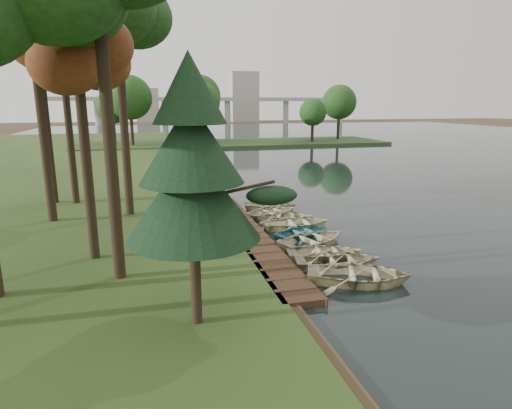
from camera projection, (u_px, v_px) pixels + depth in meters
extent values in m
plane|color=#3D2F1D|center=(279.00, 236.00, 22.09)|extent=(300.00, 300.00, 0.00)
cube|color=black|center=(480.00, 164.00, 48.20)|extent=(130.00, 200.00, 0.05)
cube|color=#372315|center=(249.00, 235.00, 21.67)|extent=(1.60, 16.00, 0.30)
cube|color=#293F1C|center=(235.00, 143.00, 71.10)|extent=(50.00, 14.00, 0.45)
cylinder|color=black|center=(84.00, 129.00, 64.84)|extent=(0.50, 0.50, 4.80)
sphere|color=#1F4517|center=(82.00, 105.00, 64.01)|extent=(5.60, 5.60, 5.60)
cylinder|color=black|center=(130.00, 129.00, 66.46)|extent=(0.50, 0.50, 4.80)
sphere|color=#1F4517|center=(128.00, 105.00, 65.63)|extent=(5.60, 5.60, 5.60)
cylinder|color=black|center=(173.00, 128.00, 68.07)|extent=(0.50, 0.50, 4.80)
sphere|color=#1F4517|center=(172.00, 105.00, 67.24)|extent=(5.60, 5.60, 5.60)
cylinder|color=black|center=(215.00, 127.00, 69.69)|extent=(0.50, 0.50, 4.80)
sphere|color=#1F4517|center=(214.00, 105.00, 68.86)|extent=(5.60, 5.60, 5.60)
cylinder|color=black|center=(254.00, 127.00, 71.30)|extent=(0.50, 0.50, 4.80)
sphere|color=#1F4517|center=(254.00, 105.00, 70.47)|extent=(5.60, 5.60, 5.60)
cylinder|color=black|center=(292.00, 126.00, 72.92)|extent=(0.50, 0.50, 4.80)
sphere|color=#1F4517|center=(293.00, 105.00, 72.09)|extent=(5.60, 5.60, 5.60)
cylinder|color=black|center=(328.00, 126.00, 74.53)|extent=(0.50, 0.50, 4.80)
sphere|color=#1F4517|center=(329.00, 105.00, 73.70)|extent=(5.60, 5.60, 5.60)
cube|color=#A5A5A0|center=(196.00, 99.00, 135.76)|extent=(90.00, 4.00, 1.20)
cylinder|color=#A5A5A0|center=(98.00, 112.00, 129.41)|extent=(1.80, 1.80, 8.00)
cylinder|color=#A5A5A0|center=(165.00, 112.00, 134.26)|extent=(1.80, 1.80, 8.00)
cylinder|color=#A5A5A0|center=(227.00, 112.00, 139.11)|extent=(1.80, 1.80, 8.00)
cylinder|color=#A5A5A0|center=(286.00, 112.00, 143.95)|extent=(1.80, 1.80, 8.00)
cylinder|color=#A5A5A0|center=(340.00, 111.00, 148.80)|extent=(1.80, 1.80, 8.00)
cube|color=#A5A5A0|center=(244.00, 97.00, 159.22)|extent=(10.00, 8.00, 18.00)
cube|color=#A5A5A0|center=(147.00, 105.00, 156.15)|extent=(8.00, 8.00, 12.00)
imported|color=#C6BC8F|center=(359.00, 273.00, 16.11)|extent=(4.68, 4.04, 0.81)
imported|color=#C6BC8F|center=(338.00, 259.00, 17.67)|extent=(3.95, 3.11, 0.74)
imported|color=#C6BC8F|center=(325.00, 251.00, 18.69)|extent=(3.64, 2.84, 0.69)
imported|color=#C6BC8F|center=(313.00, 238.00, 20.36)|extent=(4.40, 3.79, 0.77)
imported|color=teal|center=(304.00, 231.00, 21.59)|extent=(3.66, 3.05, 0.65)
imported|color=#C6BC8F|center=(296.00, 222.00, 23.15)|extent=(3.79, 2.81, 0.76)
imported|color=#C6BC8F|center=(283.00, 215.00, 24.69)|extent=(4.10, 3.61, 0.71)
imported|color=#C6BC8F|center=(272.00, 211.00, 25.67)|extent=(3.95, 3.37, 0.69)
imported|color=#C6BC8F|center=(271.00, 204.00, 27.33)|extent=(3.83, 3.19, 0.68)
imported|color=#C6BC8F|center=(190.00, 200.00, 27.42)|extent=(3.67, 2.83, 0.70)
cylinder|color=black|center=(110.00, 143.00, 14.95)|extent=(0.44, 0.44, 10.07)
cylinder|color=black|center=(86.00, 161.00, 17.20)|extent=(0.40, 0.40, 8.23)
ellipsoid|color=brown|center=(76.00, 53.00, 16.25)|extent=(3.50, 3.50, 2.97)
cylinder|color=black|center=(41.00, 116.00, 22.57)|extent=(0.47, 0.47, 11.44)
cylinder|color=black|center=(124.00, 119.00, 24.06)|extent=(0.46, 0.46, 11.06)
ellipsoid|color=#1F4517|center=(116.00, 13.00, 22.78)|extent=(4.31, 4.31, 3.66)
cylinder|color=black|center=(44.00, 106.00, 26.84)|extent=(0.49, 0.49, 12.48)
cylinder|color=black|center=(69.00, 126.00, 26.99)|extent=(0.44, 0.44, 9.97)
ellipsoid|color=#1F4517|center=(61.00, 42.00, 25.84)|extent=(3.96, 3.96, 3.37)
cylinder|color=black|center=(195.00, 274.00, 12.45)|extent=(0.32, 0.32, 3.08)
cone|color=black|center=(193.00, 193.00, 11.90)|extent=(3.80, 3.80, 2.60)
cone|color=black|center=(191.00, 142.00, 11.57)|extent=(2.90, 2.90, 2.25)
cone|color=black|center=(189.00, 87.00, 11.24)|extent=(2.00, 2.00, 1.90)
cone|color=#3F661E|center=(224.00, 248.00, 18.02)|extent=(0.60, 0.60, 0.87)
cone|color=#3F661E|center=(169.00, 227.00, 20.95)|extent=(0.60, 0.60, 0.92)
cone|color=#3F661E|center=(164.00, 206.00, 24.91)|extent=(0.60, 0.60, 1.09)
cone|color=#3F661E|center=(204.00, 188.00, 30.19)|extent=(0.60, 0.60, 1.04)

